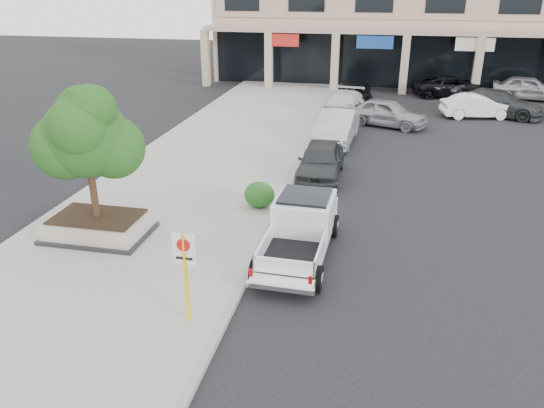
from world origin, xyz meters
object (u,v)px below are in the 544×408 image
(planter_tree, at_px, (93,135))
(lot_car_e, at_px, (528,88))
(curb_car_c, at_px, (343,105))
(no_parking_sign, at_px, (185,265))
(curb_car_a, at_px, (321,161))
(curb_car_b, at_px, (337,126))
(curb_car_d, at_px, (355,93))
(lot_car_d, at_px, (451,86))
(lot_car_a, at_px, (387,113))
(planter, at_px, (98,226))
(pickup_truck, at_px, (299,232))
(lot_car_b, at_px, (477,106))
(lot_car_c, at_px, (498,103))

(planter_tree, xyz_separation_m, lot_car_e, (18.15, 25.83, -2.61))
(curb_car_c, height_order, lot_car_e, lot_car_e)
(no_parking_sign, bearing_deg, curb_car_a, 80.73)
(curb_car_a, xyz_separation_m, lot_car_e, (12.08, 18.77, 0.06))
(no_parking_sign, distance_m, curb_car_b, 16.56)
(planter_tree, relative_size, curb_car_d, 0.83)
(curb_car_b, relative_size, lot_car_d, 0.95)
(no_parking_sign, xyz_separation_m, lot_car_a, (4.38, 20.30, -0.86))
(planter, bearing_deg, curb_car_c, 71.03)
(pickup_truck, distance_m, curb_car_c, 17.79)
(lot_car_e, bearing_deg, no_parking_sign, 166.85)
(lot_car_a, bearing_deg, curb_car_b, 168.21)
(planter, bearing_deg, curb_car_b, 63.45)
(curb_car_a, distance_m, lot_car_e, 22.32)
(planter, height_order, planter_tree, planter_tree)
(curb_car_a, relative_size, curb_car_d, 0.92)
(lot_car_b, bearing_deg, lot_car_d, -2.30)
(curb_car_b, height_order, lot_car_e, curb_car_b)
(curb_car_c, xyz_separation_m, lot_car_b, (7.94, 1.77, -0.06))
(planter_tree, relative_size, curb_car_b, 0.80)
(pickup_truck, distance_m, lot_car_c, 22.20)
(pickup_truck, bearing_deg, curb_car_c, 92.37)
(pickup_truck, distance_m, curb_car_a, 7.05)
(no_parking_sign, height_order, curb_car_b, no_parking_sign)
(pickup_truck, bearing_deg, curb_car_b, 91.98)
(planter_tree, bearing_deg, lot_car_a, 62.17)
(planter_tree, bearing_deg, curb_car_a, 49.31)
(planter, bearing_deg, no_parking_sign, -40.24)
(lot_car_c, bearing_deg, curb_car_a, 166.98)
(no_parking_sign, height_order, lot_car_a, no_parking_sign)
(planter_tree, distance_m, lot_car_e, 31.68)
(no_parking_sign, height_order, curb_car_d, no_parking_sign)
(curb_car_d, distance_m, lot_car_c, 8.95)
(lot_car_b, bearing_deg, lot_car_e, -44.64)
(curb_car_b, distance_m, lot_car_a, 4.59)
(planter, bearing_deg, planter_tree, 48.97)
(curb_car_b, bearing_deg, lot_car_d, 66.57)
(planter, xyz_separation_m, curb_car_a, (6.21, 7.22, 0.27))
(lot_car_e, bearing_deg, lot_car_c, 163.85)
(curb_car_b, height_order, curb_car_c, curb_car_b)
(curb_car_b, bearing_deg, curb_car_d, 92.13)
(pickup_truck, height_order, lot_car_c, pickup_truck)
(planter_tree, height_order, pickup_truck, planter_tree)
(no_parking_sign, xyz_separation_m, curb_car_c, (1.75, 21.69, -0.87))
(planter, height_order, curb_car_c, curb_car_c)
(lot_car_b, distance_m, lot_car_c, 1.48)
(planter_tree, xyz_separation_m, pickup_truck, (6.31, 0.02, -2.59))
(curb_car_b, bearing_deg, curb_car_a, -87.66)
(no_parking_sign, relative_size, lot_car_d, 0.44)
(planter, bearing_deg, curb_car_d, 73.50)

